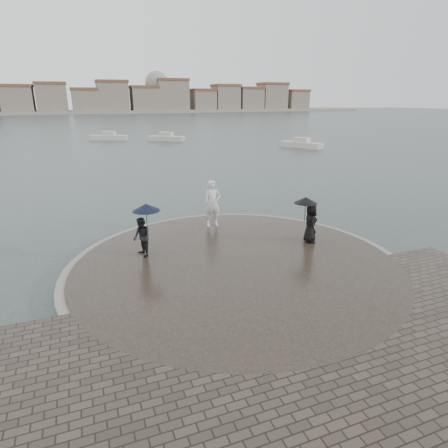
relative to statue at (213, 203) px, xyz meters
name	(u,v)px	position (x,y,z in m)	size (l,w,h in m)	color
ground	(283,320)	(-0.59, -7.79, -1.46)	(400.00, 400.00, 0.00)	#2B3835
kerb_ring	(237,267)	(-0.59, -4.29, -1.30)	(12.50, 12.50, 0.32)	gray
quay_tip	(237,267)	(-0.59, -4.29, -1.28)	(11.90, 11.90, 0.36)	#2D261E
statue	(213,203)	(0.00, 0.00, 0.00)	(0.80, 0.52, 2.19)	silver
visitor_left	(143,228)	(-3.64, -2.41, 0.05)	(1.16, 1.08, 2.04)	black
visitor_right	(309,217)	(3.04, -3.44, -0.01)	(1.12, 1.06, 1.95)	black
far_skyline	(68,99)	(-6.88, 152.92, 4.15)	(260.00, 20.00, 37.00)	gray
boats	(143,143)	(2.70, 35.31, -1.08)	(42.15, 23.19, 1.50)	beige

